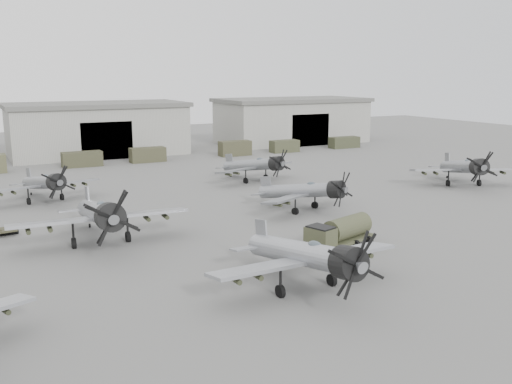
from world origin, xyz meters
TOP-DOWN VIEW (x-y plane):
  - ground at (0.00, 0.00)m, footprint 220.00×220.00m
  - hangar_center at (0.00, 61.96)m, footprint 29.00×14.80m
  - hangar_right at (38.00, 61.96)m, footprint 29.00×14.80m
  - support_truck_3 at (-4.94, 50.00)m, footprint 5.71×2.20m
  - support_truck_4 at (4.96, 50.00)m, footprint 5.40×2.20m
  - support_truck_5 at (19.90, 50.00)m, footprint 5.29×2.20m
  - support_truck_6 at (29.42, 50.00)m, footprint 5.01×2.20m
  - support_truck_7 at (42.13, 50.00)m, footprint 5.68×2.20m
  - aircraft_near_1 at (-1.88, -6.92)m, footprint 12.97×11.67m
  - aircraft_mid_1 at (-11.16, 9.00)m, footprint 14.05×12.64m
  - aircraft_mid_2 at (9.42, 11.20)m, footprint 11.17×10.12m
  - aircraft_mid_3 at (33.42, 13.40)m, footprint 12.51×11.34m
  - aircraft_far_0 at (-12.98, 27.34)m, footprint 11.72×10.55m
  - aircraft_far_1 at (12.34, 27.56)m, footprint 11.70×10.54m
  - fuel_tanker at (5.02, -0.61)m, footprint 6.80×4.29m

SIDE VIEW (x-z plane):
  - ground at x=0.00m, z-range 0.00..0.00m
  - support_truck_7 at x=42.13m, z-range 0.00..2.02m
  - support_truck_6 at x=29.42m, z-range 0.00..2.08m
  - support_truck_3 at x=-4.94m, z-range 0.00..2.20m
  - support_truck_4 at x=4.96m, z-range 0.00..2.23m
  - support_truck_5 at x=19.90m, z-range 0.00..2.47m
  - fuel_tanker at x=5.02m, z-range 0.18..2.68m
  - aircraft_mid_2 at x=9.42m, z-range -0.21..4.35m
  - aircraft_far_0 at x=-12.98m, z-range -0.21..4.44m
  - aircraft_far_1 at x=12.34m, z-range -0.21..4.46m
  - aircraft_mid_3 at x=33.42m, z-range -0.23..4.89m
  - aircraft_near_1 at x=-1.88m, z-range -0.23..4.96m
  - aircraft_mid_1 at x=-11.16m, z-range -0.25..5.37m
  - hangar_center at x=0.00m, z-range 0.02..8.72m
  - hangar_right at x=38.00m, z-range 0.02..8.72m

